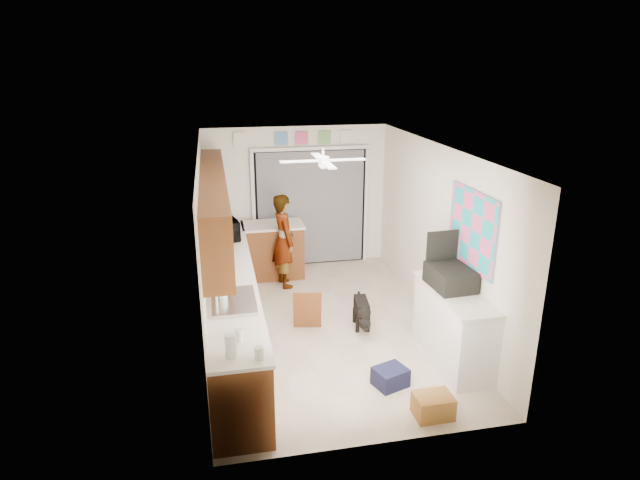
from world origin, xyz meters
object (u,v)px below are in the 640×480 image
soap_bottle (223,290)px  paper_towel_roll (231,346)px  navy_crate (390,377)px  suitcase (450,277)px  dog (361,312)px  microwave (224,229)px  man (284,241)px  cardboard_box (433,406)px

soap_bottle → paper_towel_roll: bearing=-88.4°
soap_bottle → navy_crate: 2.18m
suitcase → navy_crate: 1.41m
suitcase → dog: size_ratio=1.01×
microwave → man: man is taller
suitcase → cardboard_box: suitcase is taller
dog → suitcase: bearing=-40.9°
cardboard_box → man: man is taller
soap_bottle → paper_towel_roll: (0.04, -1.27, -0.02)m
soap_bottle → paper_towel_roll: soap_bottle is taller
soap_bottle → cardboard_box: soap_bottle is taller
microwave → dog: (1.80, -1.49, -0.86)m
cardboard_box → dog: size_ratio=0.67×
soap_bottle → man: (1.04, 2.45, -0.30)m
soap_bottle → suitcase: size_ratio=0.45×
microwave → navy_crate: bearing=-164.4°
navy_crate → dog: dog is taller
cardboard_box → microwave: bearing=119.4°
cardboard_box → man: (-1.05, 3.75, 0.65)m
navy_crate → cardboard_box: bearing=-67.4°
paper_towel_roll → man: man is taller
navy_crate → microwave: bearing=120.7°
soap_bottle → man: bearing=67.0°
microwave → man: size_ratio=0.36×
paper_towel_roll → man: bearing=74.9°
navy_crate → paper_towel_roll: bearing=-161.7°
man → dog: size_ratio=2.63×
microwave → man: (0.95, 0.19, -0.32)m
suitcase → man: size_ratio=0.38×
microwave → cardboard_box: size_ratio=1.43×
suitcase → cardboard_box: bearing=-122.5°
man → navy_crate: bearing=-175.2°
soap_bottle → dog: soap_bottle is taller
cardboard_box → navy_crate: cardboard_box is taller
cardboard_box → dog: 2.08m
suitcase → man: man is taller
soap_bottle → microwave: bearing=87.8°
cardboard_box → navy_crate: size_ratio=1.10×
microwave → dog: 2.49m
microwave → suitcase: 3.58m
navy_crate → man: size_ratio=0.23×
paper_towel_roll → cardboard_box: 2.26m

